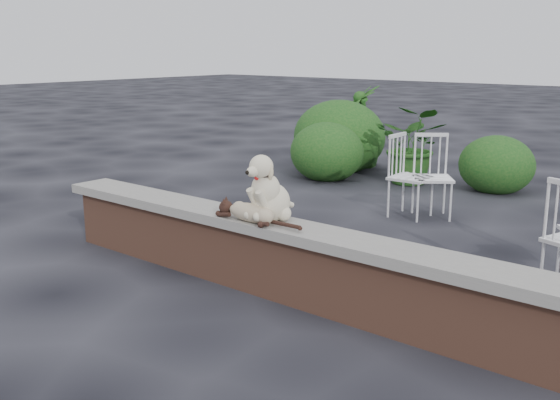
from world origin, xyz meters
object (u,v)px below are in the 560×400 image
Objects in this scene: potted_plant_a at (414,145)px; potted_plant_b at (361,126)px; dog at (272,186)px; chair_a at (433,177)px; chair_e at (411,176)px; cat at (251,212)px.

potted_plant_b reaches higher than potted_plant_a.
chair_a is at bearing 95.54° from dog.
potted_plant_a is at bearing 87.96° from chair_a.
dog is at bearing -125.53° from chair_a.
dog is 2.78m from chair_e.
chair_a reaches higher than cat.
cat is (-0.08, -0.15, -0.19)m from dog.
dog reaches higher than chair_a.
potted_plant_b is (-2.18, 2.37, 0.18)m from chair_e.
dog is 0.25m from cat.
potted_plant_b is (-1.32, 0.70, 0.10)m from potted_plant_a.
cat is at bearing -65.95° from potted_plant_b.
potted_plant_a is at bearing 108.64° from dog.
potted_plant_a is (-1.03, 4.56, -0.11)m from cat.
dog is 0.55× the size of cat.
potted_plant_a is at bearing 25.40° from chair_e.
chair_a is 0.85× the size of potted_plant_a.
dog is 0.57× the size of chair_a.
chair_a is at bearing 93.98° from cat.
potted_plant_a is at bearing -28.09° from potted_plant_b.
potted_plant_a is (-1.06, 1.54, 0.08)m from chair_a.
dog is 0.48× the size of potted_plant_a.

